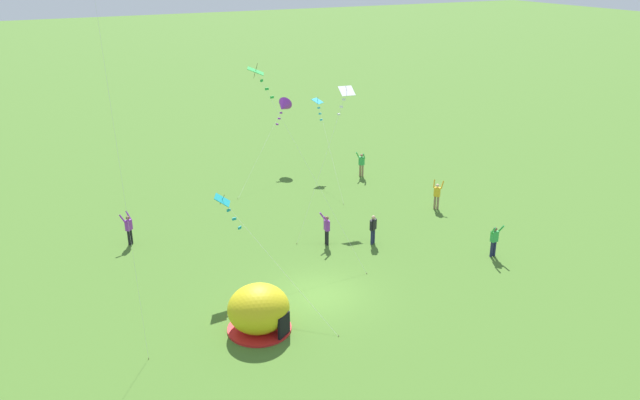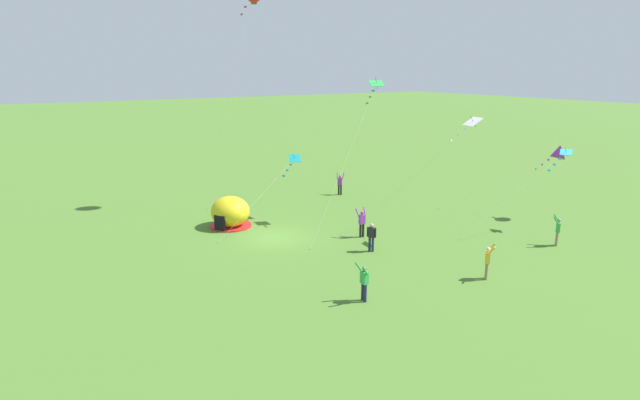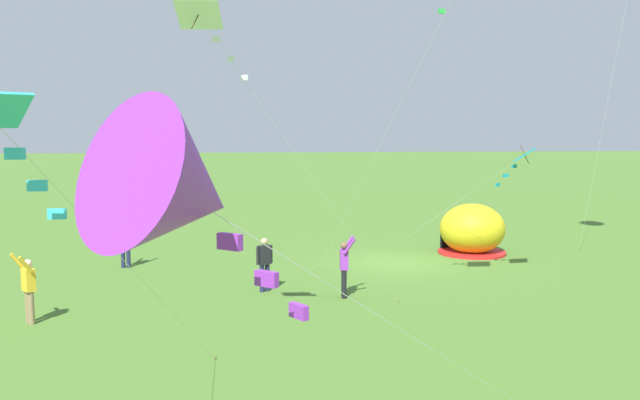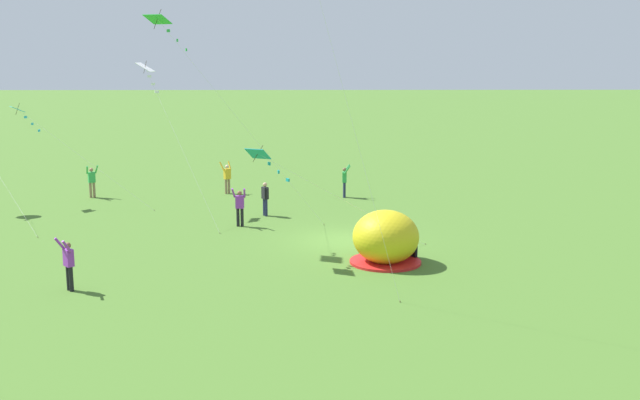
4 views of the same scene
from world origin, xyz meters
TOP-DOWN VIEW (x-y plane):
  - ground_plane at (0.00, 0.00)m, footprint 300.00×300.00m
  - popup_tent at (-3.69, -1.48)m, footprint 2.81×2.81m
  - person_near_tent at (5.19, 3.75)m, footprint 0.53×0.40m
  - person_watching_sky at (11.49, 6.34)m, footprint 0.68×0.72m
  - person_strolling at (-7.08, 9.79)m, footprint 0.71×0.69m
  - person_center_field at (10.20, -0.52)m, footprint 0.68×0.47m
  - person_arms_raised at (10.34, 13.95)m, footprint 0.66×0.72m
  - person_flying_kite at (2.81, 4.81)m, footprint 0.51×0.68m
  - kite_green at (0.18, 7.56)m, footprint 3.58×7.61m
  - kite_teal at (-3.41, 3.20)m, footprint 3.14×7.49m
  - kite_cyan at (8.22, 16.74)m, footprint 2.25×7.92m
  - kite_white at (6.55, 9.70)m, footprint 5.93×4.71m

SIDE VIEW (x-z plane):
  - ground_plane at x=0.00m, z-range 0.00..0.00m
  - person_near_tent at x=5.19m, z-range 0.10..1.82m
  - popup_tent at x=-3.69m, z-range -0.05..2.05m
  - person_center_field at x=10.20m, z-range 0.05..1.94m
  - person_flying_kite at x=2.81m, z-range 0.05..1.94m
  - person_watching_sky at x=11.49m, z-range 0.05..1.94m
  - person_arms_raised at x=10.34m, z-range 0.05..1.94m
  - person_strolling at x=-7.08m, z-range 0.05..1.94m
  - kite_teal at x=-3.41m, z-range 1.76..6.39m
  - kite_cyan at x=8.22m, z-range 2.14..7.66m
  - kite_white at x=6.55m, z-range 3.28..11.05m
  - kite_green at x=0.18m, z-range 4.22..14.13m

